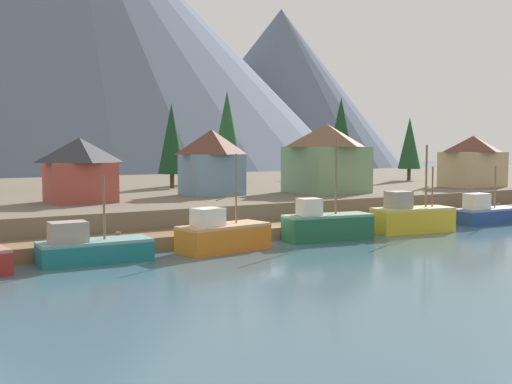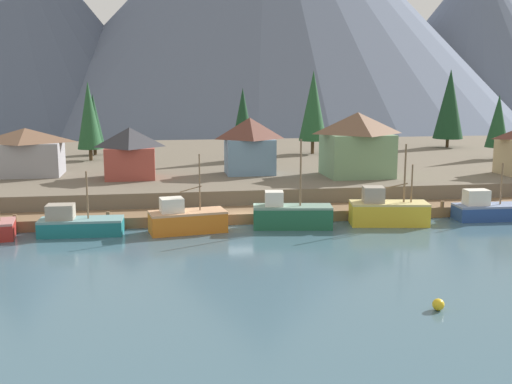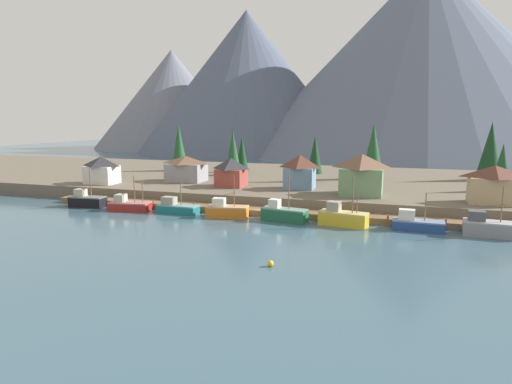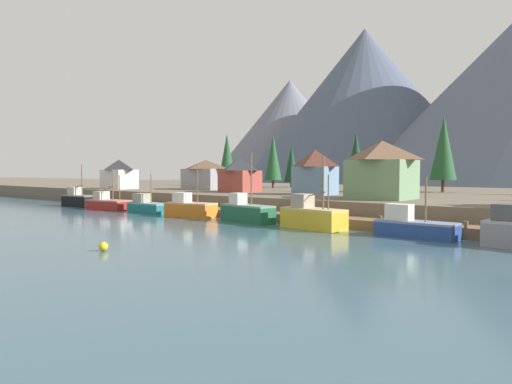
{
  "view_description": "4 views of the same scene",
  "coord_description": "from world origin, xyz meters",
  "px_view_note": "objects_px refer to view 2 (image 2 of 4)",
  "views": [
    {
      "loc": [
        -26.62,
        -41.45,
        7.55
      ],
      "look_at": [
        1.42,
        3.98,
        3.57
      ],
      "focal_mm": 44.67,
      "sensor_mm": 36.0,
      "label": 1
    },
    {
      "loc": [
        -7.28,
        -55.1,
        13.03
      ],
      "look_at": [
        1.92,
        2.89,
        2.54
      ],
      "focal_mm": 43.02,
      "sensor_mm": 36.0,
      "label": 2
    },
    {
      "loc": [
        21.28,
        -67.95,
        15.89
      ],
      "look_at": [
        -1.59,
        2.57,
        3.63
      ],
      "focal_mm": 31.3,
      "sensor_mm": 36.0,
      "label": 3
    },
    {
      "loc": [
        39.26,
        -42.94,
        6.09
      ],
      "look_at": [
        1.37,
        3.6,
        3.25
      ],
      "focal_mm": 32.52,
      "sensor_mm": 36.0,
      "label": 4
    }
  ],
  "objects_px": {
    "house_blue": "(250,145)",
    "channel_buoy": "(438,305)",
    "fishing_boat_teal": "(78,224)",
    "conifer_back_left": "(243,119)",
    "conifer_mid_left": "(89,115)",
    "conifer_near_left": "(498,121)",
    "house_green": "(357,144)",
    "fishing_boat_yellow": "(387,211)",
    "conifer_mid_right": "(94,121)",
    "fishing_boat_orange": "(186,220)",
    "conifer_near_right": "(313,106)",
    "fishing_boat_blue": "(489,210)",
    "fishing_boat_green": "(291,215)",
    "house_red": "(130,152)",
    "conifer_centre": "(449,104)",
    "house_grey": "(26,151)"
  },
  "relations": [
    {
      "from": "fishing_boat_green",
      "to": "fishing_boat_blue",
      "type": "bearing_deg",
      "value": 9.45
    },
    {
      "from": "fishing_boat_green",
      "to": "channel_buoy",
      "type": "distance_m",
      "value": 21.9
    },
    {
      "from": "conifer_back_left",
      "to": "conifer_centre",
      "type": "height_order",
      "value": "conifer_centre"
    },
    {
      "from": "fishing_boat_orange",
      "to": "channel_buoy",
      "type": "height_order",
      "value": "fishing_boat_orange"
    },
    {
      "from": "fishing_boat_teal",
      "to": "conifer_back_left",
      "type": "relative_size",
      "value": 0.73
    },
    {
      "from": "conifer_mid_right",
      "to": "conifer_mid_left",
      "type": "bearing_deg",
      "value": -89.38
    },
    {
      "from": "conifer_mid_left",
      "to": "conifer_centre",
      "type": "bearing_deg",
      "value": 8.75
    },
    {
      "from": "house_red",
      "to": "conifer_centre",
      "type": "relative_size",
      "value": 0.45
    },
    {
      "from": "fishing_boat_teal",
      "to": "channel_buoy",
      "type": "distance_m",
      "value": 31.61
    },
    {
      "from": "house_green",
      "to": "conifer_near_left",
      "type": "distance_m",
      "value": 27.13
    },
    {
      "from": "house_green",
      "to": "channel_buoy",
      "type": "distance_m",
      "value": 36.17
    },
    {
      "from": "house_grey",
      "to": "house_blue",
      "type": "height_order",
      "value": "house_blue"
    },
    {
      "from": "conifer_back_left",
      "to": "channel_buoy",
      "type": "bearing_deg",
      "value": -84.74
    },
    {
      "from": "fishing_boat_orange",
      "to": "channel_buoy",
      "type": "relative_size",
      "value": 9.99
    },
    {
      "from": "house_green",
      "to": "conifer_mid_right",
      "type": "bearing_deg",
      "value": 140.76
    },
    {
      "from": "conifer_mid_left",
      "to": "channel_buoy",
      "type": "bearing_deg",
      "value": -65.28
    },
    {
      "from": "fishing_boat_yellow",
      "to": "conifer_mid_right",
      "type": "xyz_separation_m",
      "value": [
        -30.15,
        39.62,
        6.23
      ]
    },
    {
      "from": "fishing_boat_yellow",
      "to": "house_blue",
      "type": "distance_m",
      "value": 20.61
    },
    {
      "from": "house_blue",
      "to": "channel_buoy",
      "type": "xyz_separation_m",
      "value": [
        5.35,
        -38.52,
        -5.51
      ]
    },
    {
      "from": "fishing_boat_orange",
      "to": "conifer_mid_right",
      "type": "height_order",
      "value": "conifer_mid_right"
    },
    {
      "from": "conifer_mid_left",
      "to": "conifer_near_left",
      "type": "bearing_deg",
      "value": -7.4
    },
    {
      "from": "conifer_back_left",
      "to": "channel_buoy",
      "type": "relative_size",
      "value": 14.1
    },
    {
      "from": "conifer_back_left",
      "to": "fishing_boat_orange",
      "type": "bearing_deg",
      "value": -107.46
    },
    {
      "from": "fishing_boat_green",
      "to": "channel_buoy",
      "type": "relative_size",
      "value": 11.56
    },
    {
      "from": "house_grey",
      "to": "fishing_boat_teal",
      "type": "bearing_deg",
      "value": -67.88
    },
    {
      "from": "house_grey",
      "to": "house_red",
      "type": "distance_m",
      "value": 12.48
    },
    {
      "from": "fishing_boat_yellow",
      "to": "fishing_boat_orange",
      "type": "bearing_deg",
      "value": -170.44
    },
    {
      "from": "fishing_boat_blue",
      "to": "conifer_back_left",
      "type": "xyz_separation_m",
      "value": [
        -20.1,
        28.08,
        7.27
      ]
    },
    {
      "from": "fishing_boat_orange",
      "to": "conifer_near_left",
      "type": "bearing_deg",
      "value": 21.47
    },
    {
      "from": "fishing_boat_green",
      "to": "fishing_boat_blue",
      "type": "relative_size",
      "value": 1.12
    },
    {
      "from": "house_red",
      "to": "conifer_centre",
      "type": "xyz_separation_m",
      "value": [
        50.3,
        25.72,
        4.18
      ]
    },
    {
      "from": "fishing_boat_orange",
      "to": "house_red",
      "type": "distance_m",
      "value": 17.49
    },
    {
      "from": "conifer_centre",
      "to": "conifer_near_left",
      "type": "bearing_deg",
      "value": -92.12
    },
    {
      "from": "conifer_centre",
      "to": "fishing_boat_orange",
      "type": "bearing_deg",
      "value": -137.05
    },
    {
      "from": "conifer_mid_right",
      "to": "channel_buoy",
      "type": "distance_m",
      "value": 66.3
    },
    {
      "from": "house_green",
      "to": "house_blue",
      "type": "bearing_deg",
      "value": 163.92
    },
    {
      "from": "channel_buoy",
      "to": "conifer_near_left",
      "type": "bearing_deg",
      "value": 56.92
    },
    {
      "from": "conifer_mid_left",
      "to": "house_red",
      "type": "bearing_deg",
      "value": -70.34
    },
    {
      "from": "conifer_mid_left",
      "to": "channel_buoy",
      "type": "distance_m",
      "value": 60.5
    },
    {
      "from": "conifer_near_left",
      "to": "conifer_near_right",
      "type": "height_order",
      "value": "conifer_near_right"
    },
    {
      "from": "fishing_boat_blue",
      "to": "conifer_near_right",
      "type": "xyz_separation_m",
      "value": [
        -8.51,
        35.69,
        8.67
      ]
    },
    {
      "from": "house_grey",
      "to": "conifer_mid_left",
      "type": "bearing_deg",
      "value": 66.35
    },
    {
      "from": "fishing_boat_blue",
      "to": "house_green",
      "type": "relative_size",
      "value": 0.95
    },
    {
      "from": "house_blue",
      "to": "conifer_near_right",
      "type": "xyz_separation_m",
      "value": [
        12.35,
        18.98,
        3.79
      ]
    },
    {
      "from": "fishing_boat_green",
      "to": "conifer_centre",
      "type": "bearing_deg",
      "value": 58.16
    },
    {
      "from": "fishing_boat_teal",
      "to": "conifer_back_left",
      "type": "xyz_separation_m",
      "value": [
        18.29,
        28.1,
        7.31
      ]
    },
    {
      "from": "conifer_mid_right",
      "to": "house_blue",
      "type": "bearing_deg",
      "value": -48.58
    },
    {
      "from": "house_green",
      "to": "conifer_near_right",
      "type": "xyz_separation_m",
      "value": [
        0.5,
        22.4,
        3.45
      ]
    },
    {
      "from": "fishing_boat_teal",
      "to": "conifer_centre",
      "type": "height_order",
      "value": "conifer_centre"
    },
    {
      "from": "conifer_mid_right",
      "to": "channel_buoy",
      "type": "xyz_separation_m",
      "value": [
        25.14,
        -60.94,
        -7.15
      ]
    }
  ]
}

